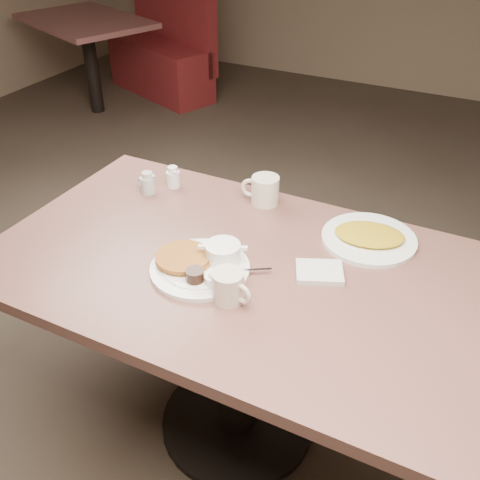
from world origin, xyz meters
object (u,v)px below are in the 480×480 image
at_px(diner_table, 237,306).
at_px(coffee_mug_far, 264,190).
at_px(coffee_mug_near, 229,286).
at_px(creamer_left, 148,183).
at_px(hash_plate, 369,237).
at_px(booth_back_left, 157,48).
at_px(creamer_right, 173,178).
at_px(main_plate, 202,263).

distance_m(diner_table, coffee_mug_far, 0.43).
xyz_separation_m(diner_table, coffee_mug_near, (0.06, -0.16, 0.22)).
bearing_deg(creamer_left, coffee_mug_far, 16.67).
xyz_separation_m(coffee_mug_near, hash_plate, (0.26, 0.45, -0.03)).
xyz_separation_m(coffee_mug_near, booth_back_left, (-2.33, 3.04, -0.39)).
bearing_deg(booth_back_left, hash_plate, -45.05).
height_order(creamer_right, booth_back_left, booth_back_left).
height_order(coffee_mug_far, creamer_right, coffee_mug_far).
bearing_deg(hash_plate, booth_back_left, 134.95).
xyz_separation_m(coffee_mug_far, hash_plate, (0.40, -0.07, -0.04)).
relative_size(main_plate, hash_plate, 1.08).
bearing_deg(hash_plate, coffee_mug_near, -119.91).
bearing_deg(creamer_right, diner_table, -36.57).
bearing_deg(diner_table, coffee_mug_far, 102.26).
bearing_deg(creamer_right, coffee_mug_near, -44.53).
relative_size(coffee_mug_near, coffee_mug_far, 0.92).
bearing_deg(creamer_left, hash_plate, 3.90).
relative_size(main_plate, coffee_mug_near, 2.94).
distance_m(diner_table, hash_plate, 0.47).
xyz_separation_m(main_plate, coffee_mug_near, (0.14, -0.09, 0.02)).
relative_size(diner_table, booth_back_left, 0.97).
bearing_deg(diner_table, booth_back_left, 128.21).
relative_size(coffee_mug_far, creamer_left, 1.75).
distance_m(diner_table, creamer_right, 0.57).
distance_m(coffee_mug_near, booth_back_left, 3.85).
bearing_deg(hash_plate, main_plate, -137.34).
height_order(coffee_mug_near, creamer_left, coffee_mug_near).
height_order(creamer_left, hash_plate, creamer_left).
height_order(creamer_left, booth_back_left, booth_back_left).
distance_m(creamer_left, booth_back_left, 3.22).
distance_m(coffee_mug_near, creamer_right, 0.68).
bearing_deg(coffee_mug_near, creamer_left, 143.74).
height_order(diner_table, coffee_mug_far, coffee_mug_far).
bearing_deg(coffee_mug_far, creamer_right, -172.92).
relative_size(main_plate, creamer_right, 4.84).
xyz_separation_m(main_plate, coffee_mug_far, (-0.00, 0.43, 0.03)).
relative_size(creamer_right, hash_plate, 0.22).
bearing_deg(booth_back_left, main_plate, -53.43).
distance_m(diner_table, creamer_left, 0.58).
height_order(coffee_mug_near, creamer_right, coffee_mug_near).
relative_size(coffee_mug_near, creamer_right, 1.65).
bearing_deg(hash_plate, diner_table, -137.54).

